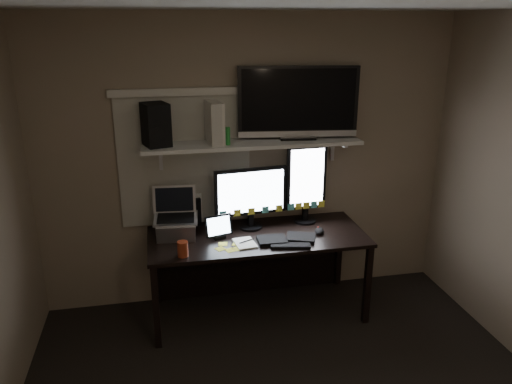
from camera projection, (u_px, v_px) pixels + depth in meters
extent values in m
plane|color=silver|center=(322.00, 1.00, 2.25)|extent=(3.60, 3.60, 0.00)
plane|color=#746853|center=(249.00, 163.00, 4.33)|extent=(3.60, 0.00, 3.60)
cube|color=beige|center=(185.00, 161.00, 4.19)|extent=(1.10, 0.02, 1.10)
cube|color=black|center=(258.00, 237.00, 4.15)|extent=(1.80, 0.75, 0.03)
cube|color=black|center=(250.00, 258.00, 4.60)|extent=(1.80, 0.02, 0.70)
cube|color=black|center=(156.00, 307.00, 3.80)|extent=(0.05, 0.05, 0.70)
cube|color=black|center=(367.00, 285.00, 4.12)|extent=(0.05, 0.05, 0.70)
cube|color=black|center=(155.00, 267.00, 4.42)|extent=(0.05, 0.05, 0.70)
cube|color=black|center=(339.00, 250.00, 4.74)|extent=(0.05, 0.05, 0.70)
cube|color=beige|center=(253.00, 143.00, 4.10)|extent=(1.80, 0.35, 0.03)
cube|color=black|center=(251.00, 198.00, 4.21)|extent=(0.63, 0.13, 0.55)
cube|color=black|center=(306.00, 184.00, 4.32)|extent=(0.36, 0.09, 0.71)
cube|color=black|center=(287.00, 239.00, 4.04)|extent=(0.51, 0.28, 0.03)
ellipsoid|color=black|center=(319.00, 231.00, 4.18)|extent=(0.11, 0.14, 0.04)
cube|color=white|center=(245.00, 243.00, 3.98)|extent=(0.18, 0.23, 0.01)
cube|color=black|center=(219.00, 227.00, 4.06)|extent=(0.25, 0.15, 0.20)
cube|color=black|center=(188.00, 212.00, 4.29)|extent=(0.23, 0.15, 0.27)
cube|color=silver|center=(176.00, 214.00, 4.05)|extent=(0.38, 0.32, 0.40)
cylinder|color=maroon|center=(183.00, 249.00, 3.76)|extent=(0.09, 0.09, 0.12)
cube|color=black|center=(298.00, 103.00, 4.11)|extent=(1.01, 0.30, 0.60)
cube|color=#BBB6A9|center=(215.00, 123.00, 3.99)|extent=(0.13, 0.29, 0.33)
cube|color=black|center=(156.00, 125.00, 3.90)|extent=(0.24, 0.27, 0.34)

